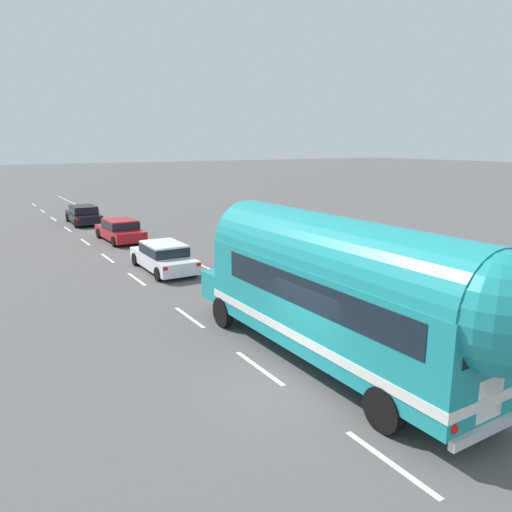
{
  "coord_description": "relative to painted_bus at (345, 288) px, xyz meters",
  "views": [
    {
      "loc": [
        -6.53,
        -9.4,
        5.96
      ],
      "look_at": [
        1.69,
        4.19,
        2.35
      ],
      "focal_mm": 34.83,
      "sensor_mm": 36.0,
      "label": 1
    }
  ],
  "objects": [
    {
      "name": "car_second",
      "position": [
        0.17,
        21.07,
        -1.56
      ],
      "size": [
        2.07,
        4.76,
        1.37
      ],
      "color": "#A5191E",
      "rests_on": "ground"
    },
    {
      "name": "painted_bus",
      "position": [
        0.0,
        0.0,
        0.0
      ],
      "size": [
        2.67,
        11.77,
        4.12
      ],
      "color": "teal",
      "rests_on": "ground"
    },
    {
      "name": "car_third",
      "position": [
        -0.24,
        29.31,
        -1.56
      ],
      "size": [
        2.07,
        4.86,
        1.37
      ],
      "color": "black",
      "rests_on": "ground"
    },
    {
      "name": "ground_plane",
      "position": [
        -1.82,
        0.03,
        -2.3
      ],
      "size": [
        300.0,
        300.0,
        0.0
      ],
      "primitive_type": "plane",
      "color": "#565454"
    },
    {
      "name": "car_lead",
      "position": [
        -0.2,
        12.62,
        -1.56
      ],
      "size": [
        1.97,
        4.8,
        1.37
      ],
      "color": "white",
      "rests_on": "ground"
    },
    {
      "name": "lane_markings",
      "position": [
        0.73,
        12.76,
        -2.3
      ],
      "size": [
        3.75,
        80.0,
        0.01
      ],
      "color": "silver",
      "rests_on": "ground"
    }
  ]
}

